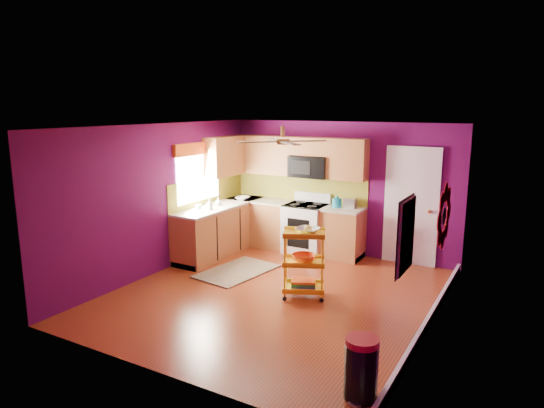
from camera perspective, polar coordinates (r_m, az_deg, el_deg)
The scene contains 18 objects.
ground at distance 7.40m, azimuth 0.44°, elevation -10.63°, with size 5.00×5.00×0.00m, color maroon.
room_envelope at distance 6.94m, azimuth 0.65°, elevation 1.92°, with size 4.54×5.04×2.52m.
lower_cabinets at distance 9.40m, azimuth -1.33°, elevation -2.99°, with size 2.81×2.31×0.94m.
electric_range at distance 9.32m, azimuth 4.01°, elevation -2.82°, with size 0.76×0.66×1.13m.
upper_cabinetry at distance 9.41m, azimuth 0.30°, elevation 5.49°, with size 2.80×2.30×1.26m.
left_window at distance 9.02m, azimuth -8.66°, elevation 4.70°, with size 0.08×1.35×1.08m.
panel_door at distance 8.86m, azimuth 16.05°, elevation -0.42°, with size 0.95×0.11×2.15m.
right_wall_art at distance 5.91m, azimuth 18.00°, elevation -2.22°, with size 0.04×2.74×1.04m.
ceiling_fan at distance 7.04m, azimuth 1.26°, elevation 7.46°, with size 1.01×1.01×0.26m.
shag_rug at distance 8.37m, azimuth -4.14°, elevation -7.89°, with size 0.85×1.39×0.02m, color black.
rolling_cart at distance 7.16m, azimuth 3.83°, elevation -6.62°, with size 0.73×0.65×1.09m.
trash_can at distance 4.99m, azimuth 10.45°, elevation -18.48°, with size 0.40×0.40×0.62m.
teal_kettle at distance 9.04m, azimuth 7.64°, elevation 0.17°, with size 0.18×0.18×0.21m.
toaster at distance 9.00m, azimuth 9.19°, elevation 0.11°, with size 0.22×0.15×0.18m, color beige.
soap_bottle_a at distance 8.82m, azimuth -7.38°, elevation -0.04°, with size 0.09×0.09×0.19m, color #EA3F72.
soap_bottle_b at distance 9.17m, azimuth -6.35°, elevation 0.30°, with size 0.12×0.12×0.15m, color white.
counter_dish at distance 9.67m, azimuth -3.51°, elevation 0.69°, with size 0.27×0.27×0.07m, color white.
counter_cup at distance 8.90m, azimuth -8.61°, elevation -0.30°, with size 0.11×0.11×0.09m, color white.
Camera 1 is at (3.34, -5.98, 2.79)m, focal length 32.00 mm.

